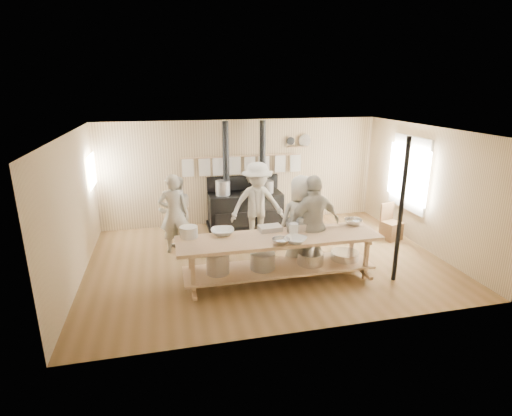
# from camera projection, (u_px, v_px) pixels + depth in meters

# --- Properties ---
(ground) EXTENTS (7.00, 7.00, 0.00)m
(ground) POSITION_uv_depth(u_px,v_px,m) (266.00, 260.00, 8.10)
(ground) COLOR brown
(ground) RESTS_ON ground
(room_shell) EXTENTS (7.00, 7.00, 7.00)m
(room_shell) POSITION_uv_depth(u_px,v_px,m) (267.00, 182.00, 7.62)
(room_shell) COLOR tan
(room_shell) RESTS_ON ground
(window_right) EXTENTS (0.09, 1.50, 1.65)m
(window_right) POSITION_uv_depth(u_px,v_px,m) (409.00, 173.00, 8.96)
(window_right) COLOR beige
(window_right) RESTS_ON ground
(left_opening) EXTENTS (0.00, 0.90, 0.90)m
(left_opening) POSITION_uv_depth(u_px,v_px,m) (92.00, 171.00, 8.74)
(left_opening) COLOR white
(left_opening) RESTS_ON ground
(stove) EXTENTS (1.90, 0.75, 2.60)m
(stove) POSITION_uv_depth(u_px,v_px,m) (245.00, 206.00, 9.92)
(stove) COLOR black
(stove) RESTS_ON ground
(towel_rail) EXTENTS (3.00, 0.04, 0.47)m
(towel_rail) POSITION_uv_depth(u_px,v_px,m) (243.00, 163.00, 9.87)
(towel_rail) COLOR tan
(towel_rail) RESTS_ON ground
(back_wall_shelf) EXTENTS (0.63, 0.14, 0.32)m
(back_wall_shelf) POSITION_uv_depth(u_px,v_px,m) (299.00, 143.00, 10.09)
(back_wall_shelf) COLOR tan
(back_wall_shelf) RESTS_ON ground
(prep_table) EXTENTS (3.60, 0.90, 0.85)m
(prep_table) POSITION_uv_depth(u_px,v_px,m) (279.00, 254.00, 7.11)
(prep_table) COLOR tan
(prep_table) RESTS_ON ground
(support_post) EXTENTS (0.08, 0.08, 2.60)m
(support_post) POSITION_uv_depth(u_px,v_px,m) (401.00, 212.00, 6.90)
(support_post) COLOR black
(support_post) RESTS_ON ground
(cook_far_left) EXTENTS (0.62, 0.41, 1.69)m
(cook_far_left) POSITION_uv_depth(u_px,v_px,m) (174.00, 214.00, 8.28)
(cook_far_left) COLOR #B4B09F
(cook_far_left) RESTS_ON ground
(cook_left) EXTENTS (0.82, 0.68, 1.55)m
(cook_left) POSITION_uv_depth(u_px,v_px,m) (176.00, 212.00, 8.64)
(cook_left) COLOR #B4B09F
(cook_left) RESTS_ON ground
(cook_center) EXTENTS (0.89, 0.59, 1.81)m
(cook_center) POSITION_uv_depth(u_px,v_px,m) (301.00, 222.00, 7.59)
(cook_center) COLOR #B4B09F
(cook_center) RESTS_ON ground
(cook_right) EXTENTS (1.16, 0.66, 1.86)m
(cook_right) POSITION_uv_depth(u_px,v_px,m) (313.00, 224.00, 7.37)
(cook_right) COLOR #B4B09F
(cook_right) RESTS_ON ground
(cook_by_window) EXTENTS (1.22, 0.74, 1.85)m
(cook_by_window) POSITION_uv_depth(u_px,v_px,m) (257.00, 204.00, 8.64)
(cook_by_window) COLOR #B4B09F
(cook_by_window) RESTS_ON ground
(chair) EXTENTS (0.47, 0.47, 0.83)m
(chair) POSITION_uv_depth(u_px,v_px,m) (391.00, 229.00, 9.15)
(chair) COLOR brown
(chair) RESTS_ON ground
(bowl_white_a) EXTENTS (0.46, 0.46, 0.10)m
(bowl_white_a) POSITION_uv_depth(u_px,v_px,m) (223.00, 232.00, 7.10)
(bowl_white_a) COLOR white
(bowl_white_a) RESTS_ON prep_table
(bowl_steel_a) EXTENTS (0.42, 0.42, 0.09)m
(bowl_steel_a) POSITION_uv_depth(u_px,v_px,m) (281.00, 241.00, 6.68)
(bowl_steel_a) COLOR silver
(bowl_steel_a) RESTS_ON prep_table
(bowl_white_b) EXTENTS (0.52, 0.52, 0.09)m
(bowl_white_b) POSITION_uv_depth(u_px,v_px,m) (295.00, 240.00, 6.73)
(bowl_white_b) COLOR white
(bowl_white_b) RESTS_ON prep_table
(bowl_steel_b) EXTENTS (0.42, 0.42, 0.11)m
(bowl_steel_b) POSITION_uv_depth(u_px,v_px,m) (353.00, 222.00, 7.60)
(bowl_steel_b) COLOR silver
(bowl_steel_b) RESTS_ON prep_table
(roasting_pan) EXTENTS (0.43, 0.30, 0.09)m
(roasting_pan) POSITION_uv_depth(u_px,v_px,m) (270.00, 228.00, 7.29)
(roasting_pan) COLOR #B2B2B7
(roasting_pan) RESTS_ON prep_table
(mixing_bowl_large) EXTENTS (0.55, 0.55, 0.15)m
(mixing_bowl_large) POSITION_uv_depth(u_px,v_px,m) (298.00, 225.00, 7.39)
(mixing_bowl_large) COLOR silver
(mixing_bowl_large) RESTS_ON prep_table
(bucket_galv) EXTENTS (0.27, 0.27, 0.22)m
(bucket_galv) POSITION_uv_depth(u_px,v_px,m) (303.00, 222.00, 7.40)
(bucket_galv) COLOR gray
(bucket_galv) RESTS_ON prep_table
(deep_bowl_enamel) EXTENTS (0.32, 0.32, 0.20)m
(deep_bowl_enamel) POSITION_uv_depth(u_px,v_px,m) (189.00, 232.00, 6.95)
(deep_bowl_enamel) COLOR white
(deep_bowl_enamel) RESTS_ON prep_table
(pitcher) EXTENTS (0.21, 0.21, 0.25)m
(pitcher) POSITION_uv_depth(u_px,v_px,m) (294.00, 230.00, 6.96)
(pitcher) COLOR white
(pitcher) RESTS_ON prep_table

